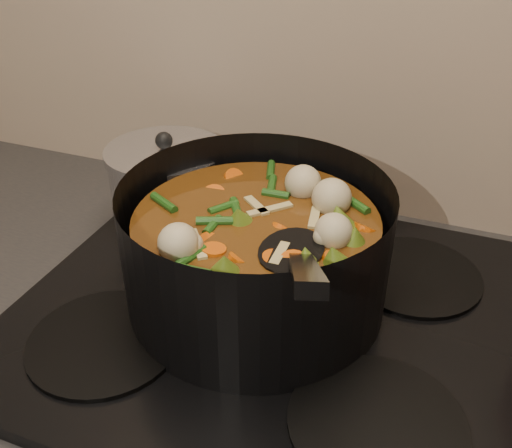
% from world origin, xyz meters
% --- Properties ---
extents(stovetop, '(0.62, 0.54, 0.03)m').
position_xyz_m(stovetop, '(0.00, 1.93, 0.92)').
color(stovetop, black).
rests_on(stovetop, counter).
extents(stockpot, '(0.36, 0.43, 0.24)m').
position_xyz_m(stockpot, '(-0.02, 1.94, 1.00)').
color(stockpot, black).
rests_on(stockpot, stovetop).
extents(saucepan, '(0.18, 0.18, 0.15)m').
position_xyz_m(saucepan, '(-0.22, 2.07, 0.99)').
color(saucepan, silver).
rests_on(saucepan, stovetop).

